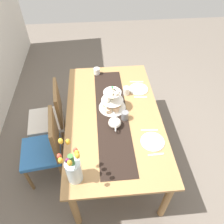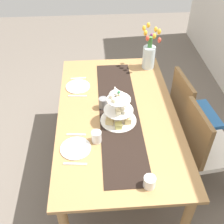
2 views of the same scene
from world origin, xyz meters
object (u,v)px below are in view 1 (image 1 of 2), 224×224
(knife_left, at_px, (149,130))
(knife_right, at_px, (136,82))
(cream_jug, at_px, (97,71))
(dinner_plate_left, at_px, (152,142))
(tiered_cake_stand, at_px, (112,102))
(chair_left, at_px, (47,147))
(chair_right, at_px, (51,116))
(fork_left, at_px, (156,154))
(teapot, at_px, (115,122))
(dinner_plate_right, at_px, (138,89))
(mug_grey, at_px, (125,115))
(tulip_vase, at_px, (73,168))
(fork_right, at_px, (141,97))
(mug_white_text, at_px, (126,91))
(dining_table, at_px, (113,120))

(knife_left, distance_m, knife_right, 0.79)
(cream_jug, height_order, dinner_plate_left, cream_jug)
(tiered_cake_stand, bearing_deg, chair_left, 113.09)
(chair_right, height_order, fork_left, chair_right)
(teapot, bearing_deg, cream_jug, 9.01)
(cream_jug, bearing_deg, dinner_plate_right, -126.26)
(knife_right, height_order, mug_grey, mug_grey)
(teapot, bearing_deg, chair_right, 60.46)
(cream_jug, distance_m, dinner_plate_left, 1.25)
(chair_right, height_order, knife_left, chair_right)
(tulip_vase, distance_m, fork_right, 1.22)
(chair_right, distance_m, mug_grey, 0.95)
(chair_right, bearing_deg, chair_left, 180.00)
(chair_right, relative_size, mug_grey, 9.58)
(dinner_plate_right, bearing_deg, teapot, 148.19)
(teapot, distance_m, mug_white_text, 0.52)
(chair_left, relative_size, cream_jug, 10.71)
(tiered_cake_stand, distance_m, dinner_plate_left, 0.62)
(cream_jug, bearing_deg, mug_grey, -162.37)
(mug_white_text, bearing_deg, teapot, 159.24)
(teapot, xyz_separation_m, knife_left, (-0.09, -0.35, -0.06))
(chair_right, bearing_deg, tiered_cake_stand, -101.10)
(knife_left, bearing_deg, mug_grey, 51.90)
(chair_right, bearing_deg, teapot, -119.54)
(teapot, xyz_separation_m, mug_grey, (0.09, -0.12, -0.01))
(teapot, bearing_deg, tulip_vase, 144.49)
(fork_right, height_order, mug_white_text, mug_white_text)
(teapot, relative_size, cream_jug, 2.80)
(tiered_cake_stand, bearing_deg, knife_left, -136.13)
(fork_left, distance_m, mug_grey, 0.53)
(tulip_vase, bearing_deg, mug_grey, -38.37)
(dinner_plate_left, bearing_deg, dining_table, 40.93)
(chair_left, xyz_separation_m, fork_right, (0.45, -1.08, 0.22))
(tiered_cake_stand, distance_m, cream_jug, 0.66)
(dining_table, height_order, dinner_plate_right, dinner_plate_right)
(dinner_plate_left, height_order, fork_left, dinner_plate_left)
(teapot, bearing_deg, chair_left, 93.25)
(knife_left, relative_size, dinner_plate_right, 0.74)
(dinner_plate_right, xyz_separation_m, knife_right, (0.15, 0.00, -0.00))
(chair_right, height_order, dinner_plate_right, chair_right)
(dining_table, height_order, knife_right, knife_right)
(chair_right, height_order, dinner_plate_left, chair_right)
(fork_left, distance_m, fork_right, 0.79)
(chair_right, distance_m, knife_right, 1.14)
(knife_left, xyz_separation_m, mug_white_text, (0.58, 0.16, 0.04))
(teapot, relative_size, tulip_vase, 0.52)
(tiered_cake_stand, xyz_separation_m, tulip_vase, (-0.82, 0.39, 0.07))
(fork_right, bearing_deg, mug_grey, 144.30)
(cream_jug, height_order, mug_white_text, mug_white_text)
(tulip_vase, xyz_separation_m, fork_right, (0.96, -0.73, -0.16))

